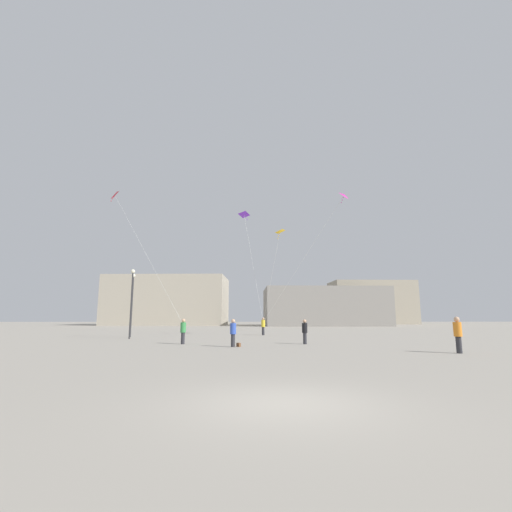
% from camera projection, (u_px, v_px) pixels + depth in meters
% --- Properties ---
extents(ground_plane, '(300.00, 300.00, 0.00)m').
position_uv_depth(ground_plane, '(284.00, 403.00, 7.73)').
color(ground_plane, '#9E9689').
extents(person_in_blue, '(0.37, 0.37, 1.70)m').
position_uv_depth(person_in_blue, '(233.00, 332.00, 22.66)').
color(person_in_blue, '#2D2D33').
rests_on(person_in_blue, ground_plane).
extents(person_in_orange, '(0.40, 0.40, 1.84)m').
position_uv_depth(person_in_orange, '(458.00, 333.00, 18.67)').
color(person_in_orange, '#2D2D33').
rests_on(person_in_orange, ground_plane).
extents(person_in_green, '(0.37, 0.37, 1.72)m').
position_uv_depth(person_in_green, '(183.00, 330.00, 25.06)').
color(person_in_green, '#2D2D33').
rests_on(person_in_green, ground_plane).
extents(person_in_yellow, '(0.39, 0.39, 1.81)m').
position_uv_depth(person_in_yellow, '(263.00, 325.00, 37.65)').
color(person_in_yellow, '#2D2D33').
rests_on(person_in_yellow, ground_plane).
extents(person_in_black, '(0.36, 0.36, 1.67)m').
position_uv_depth(person_in_black, '(305.00, 330.00, 25.07)').
color(person_in_black, '#2D2D33').
rests_on(person_in_black, ground_plane).
extents(kite_amber_delta, '(2.08, 3.52, 9.23)m').
position_uv_depth(kite_amber_delta, '(279.00, 234.00, 36.36)').
color(kite_amber_delta, yellow).
extents(kite_magenta_diamond, '(8.42, 5.36, 12.70)m').
position_uv_depth(kite_magenta_diamond, '(343.00, 197.00, 35.49)').
color(kite_magenta_diamond, '#D12899').
extents(kite_violet_delta, '(2.69, 2.88, 12.49)m').
position_uv_depth(kite_violet_delta, '(245.00, 218.00, 41.88)').
color(kite_violet_delta, purple).
extents(kite_crimson_delta, '(10.07, 12.20, 13.61)m').
position_uv_depth(kite_crimson_delta, '(116.00, 197.00, 37.86)').
color(kite_crimson_delta, red).
extents(building_left_hall, '(28.60, 17.35, 11.52)m').
position_uv_depth(building_left_hall, '(169.00, 301.00, 88.86)').
color(building_left_hall, '#B2A893').
rests_on(building_left_hall, ground_plane).
extents(building_centre_hall, '(26.04, 16.78, 8.21)m').
position_uv_depth(building_centre_hall, '(323.00, 307.00, 81.50)').
color(building_centre_hall, gray).
rests_on(building_centre_hall, ground_plane).
extents(building_right_hall, '(22.02, 11.64, 11.74)m').
position_uv_depth(building_right_hall, '(371.00, 303.00, 101.86)').
color(building_right_hall, '#A39984').
rests_on(building_right_hall, ground_plane).
extents(lamppost_east, '(0.36, 0.36, 5.96)m').
position_uv_depth(lamppost_east, '(132.00, 293.00, 31.51)').
color(lamppost_east, '#2D2D30').
rests_on(lamppost_east, ground_plane).
extents(lamppost_west, '(0.36, 0.36, 5.88)m').
position_uv_depth(lamppost_west, '(132.00, 295.00, 34.11)').
color(lamppost_west, '#2D2D30').
rests_on(lamppost_west, ground_plane).
extents(handbag_beside_flyer, '(0.28, 0.35, 0.24)m').
position_uv_depth(handbag_beside_flyer, '(239.00, 345.00, 22.63)').
color(handbag_beside_flyer, brown).
rests_on(handbag_beside_flyer, ground_plane).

